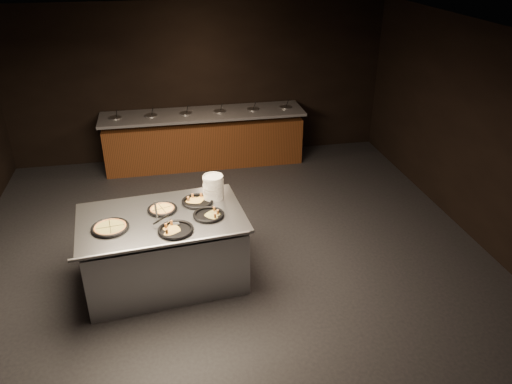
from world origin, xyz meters
TOP-DOWN VIEW (x-y plane):
  - room at (0.00, 0.00)m, footprint 7.02×8.02m
  - salad_bar at (0.00, 3.56)m, footprint 3.70×0.83m
  - serving_counter at (-0.86, 0.04)m, footprint 2.05×1.42m
  - plate_stack at (-0.19, 0.39)m, footprint 0.26×0.26m
  - pan_veggie_whole at (-1.43, -0.13)m, footprint 0.43×0.43m
  - pan_cheese_whole at (-0.84, 0.19)m, footprint 0.36×0.36m
  - pan_cheese_slices_a at (-0.40, 0.31)m, footprint 0.39×0.39m
  - pan_cheese_slices_b at (-0.70, -0.32)m, footprint 0.41×0.41m
  - pan_veggie_slices at (-0.30, -0.05)m, footprint 0.37×0.37m
  - server_left at (-0.91, 0.08)m, footprint 0.11×0.33m
  - server_right at (-0.81, -0.18)m, footprint 0.30×0.09m

SIDE VIEW (x-z plane):
  - salad_bar at x=0.00m, z-range -0.15..1.03m
  - serving_counter at x=-0.86m, z-range -0.02..0.91m
  - pan_cheese_slices_b at x=-0.70m, z-range 0.93..0.97m
  - pan_cheese_slices_a at x=-0.40m, z-range 0.93..0.97m
  - pan_veggie_slices at x=-0.30m, z-range 0.93..0.97m
  - pan_cheese_whole at x=-0.84m, z-range 0.93..0.97m
  - pan_veggie_whole at x=-1.43m, z-range 0.93..0.97m
  - server_right at x=-0.81m, z-range 0.93..1.07m
  - server_left at x=-0.91m, z-range 0.93..1.09m
  - plate_stack at x=-0.19m, z-range 0.93..1.24m
  - room at x=0.00m, z-range -0.01..2.91m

